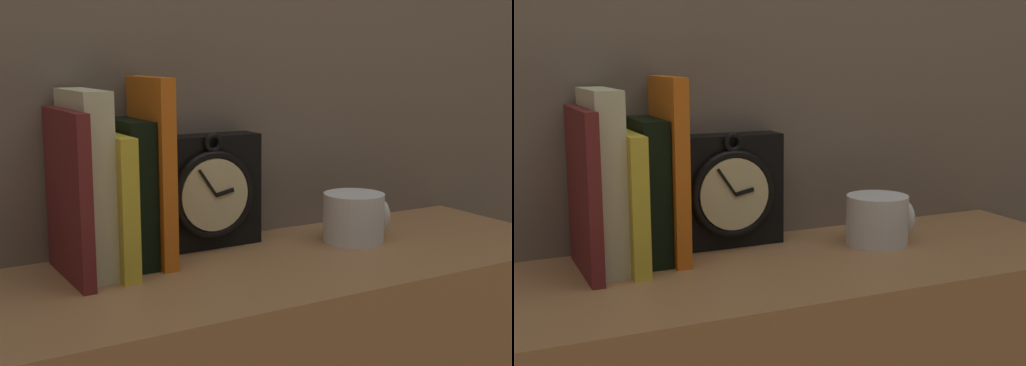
{
  "view_description": "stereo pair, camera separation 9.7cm",
  "coord_description": "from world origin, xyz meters",
  "views": [
    {
      "loc": [
        -0.48,
        -0.82,
        1.18
      ],
      "look_at": [
        0.0,
        0.0,
        1.0
      ],
      "focal_mm": 50.0,
      "sensor_mm": 36.0,
      "label": 1
    },
    {
      "loc": [
        -0.4,
        -0.87,
        1.18
      ],
      "look_at": [
        0.0,
        0.0,
        1.0
      ],
      "focal_mm": 50.0,
      "sensor_mm": 36.0,
      "label": 2
    }
  ],
  "objects": [
    {
      "name": "clock",
      "position": [
        -0.01,
        0.12,
        0.97
      ],
      "size": [
        0.17,
        0.07,
        0.18
      ],
      "color": "black",
      "rests_on": "bookshelf"
    },
    {
      "name": "book_slot0_maroon",
      "position": [
        -0.24,
        0.07,
        1.0
      ],
      "size": [
        0.02,
        0.16,
        0.22
      ],
      "color": "maroon",
      "rests_on": "bookshelf"
    },
    {
      "name": "book_slot1_cream",
      "position": [
        -0.21,
        0.09,
        1.01
      ],
      "size": [
        0.04,
        0.13,
        0.24
      ],
      "color": "beige",
      "rests_on": "bookshelf"
    },
    {
      "name": "book_slot2_yellow",
      "position": [
        -0.18,
        0.08,
        0.98
      ],
      "size": [
        0.02,
        0.15,
        0.19
      ],
      "color": "gold",
      "rests_on": "bookshelf"
    },
    {
      "name": "book_slot3_black",
      "position": [
        -0.14,
        0.1,
        0.99
      ],
      "size": [
        0.04,
        0.12,
        0.2
      ],
      "color": "black",
      "rests_on": "bookshelf"
    },
    {
      "name": "book_slot4_orange",
      "position": [
        -0.11,
        0.09,
        1.02
      ],
      "size": [
        0.02,
        0.13,
        0.26
      ],
      "color": "orange",
      "rests_on": "bookshelf"
    },
    {
      "name": "mug",
      "position": [
        0.2,
        0.04,
        0.93
      ],
      "size": [
        0.1,
        0.09,
        0.08
      ],
      "color": "white",
      "rests_on": "bookshelf"
    }
  ]
}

